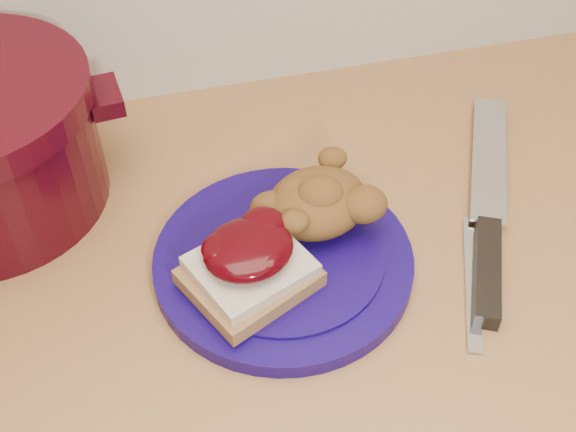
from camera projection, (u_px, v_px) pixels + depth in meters
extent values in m
cylinder|color=#130553|center=(283.00, 261.00, 0.71)|extent=(0.33, 0.33, 0.02)
cube|color=olive|center=(249.00, 278.00, 0.67)|extent=(0.14, 0.13, 0.02)
cube|color=beige|center=(250.00, 265.00, 0.66)|extent=(0.13, 0.12, 0.01)
ellipsoid|color=#330106|center=(248.00, 249.00, 0.65)|extent=(0.11, 0.10, 0.03)
ellipsoid|color=brown|center=(317.00, 203.00, 0.72)|extent=(0.13, 0.12, 0.05)
cube|color=black|center=(487.00, 271.00, 0.70)|extent=(0.08, 0.13, 0.02)
cube|color=silver|center=(489.00, 156.00, 0.82)|extent=(0.13, 0.21, 0.00)
cube|color=silver|center=(472.00, 280.00, 0.70)|extent=(0.08, 0.16, 0.00)
cube|color=#35050D|center=(104.00, 97.00, 0.75)|extent=(0.04, 0.06, 0.02)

